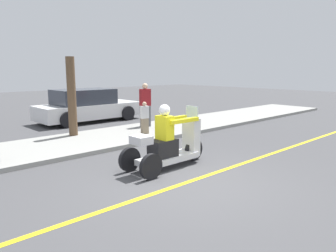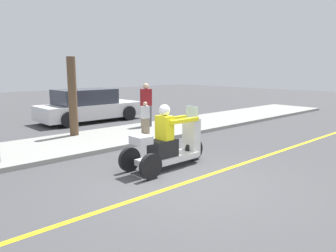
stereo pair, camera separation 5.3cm
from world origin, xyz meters
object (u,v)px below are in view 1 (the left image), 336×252
(motorcycle_trike, at_px, (169,145))
(spectator_near_curb, at_px, (145,106))
(parked_car_lot_left, at_px, (87,106))
(spectator_far_back, at_px, (145,118))
(tree_trunk, at_px, (72,97))

(motorcycle_trike, xyz_separation_m, spectator_near_curb, (2.70, 4.18, 0.38))
(spectator_near_curb, height_order, parked_car_lot_left, spectator_near_curb)
(spectator_far_back, relative_size, parked_car_lot_left, 0.24)
(motorcycle_trike, distance_m, spectator_far_back, 3.55)
(motorcycle_trike, relative_size, spectator_near_curb, 1.39)
(parked_car_lot_left, bearing_deg, motorcycle_trike, -105.40)
(spectator_near_curb, relative_size, tree_trunk, 0.64)
(spectator_far_back, bearing_deg, spectator_near_curb, 49.97)
(parked_car_lot_left, bearing_deg, spectator_near_curb, -78.49)
(tree_trunk, bearing_deg, parked_car_lot_left, 53.38)
(spectator_near_curb, bearing_deg, spectator_far_back, -130.03)
(spectator_near_curb, distance_m, tree_trunk, 2.88)
(motorcycle_trike, relative_size, spectator_far_back, 2.10)
(parked_car_lot_left, distance_m, tree_trunk, 3.69)
(spectator_far_back, xyz_separation_m, parked_car_lot_left, (0.27, 4.33, 0.03))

